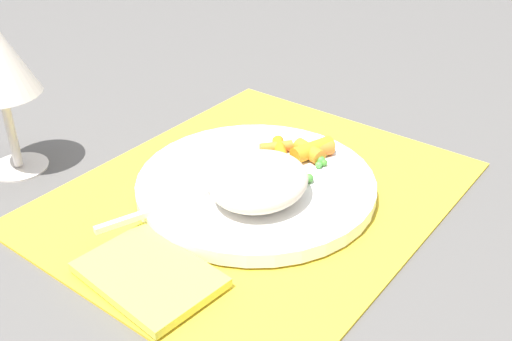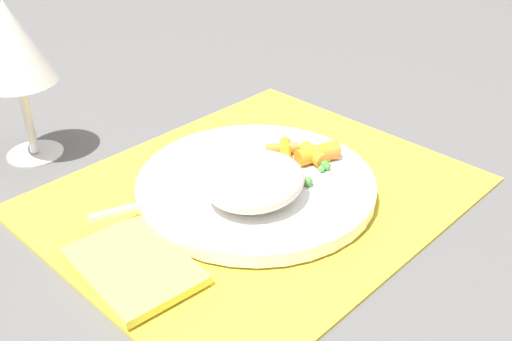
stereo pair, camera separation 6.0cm
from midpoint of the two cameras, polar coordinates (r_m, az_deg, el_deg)
name	(u,v)px [view 2 (the right image)]	position (r m, az deg, el deg)	size (l,w,h in m)	color
ground_plane	(256,195)	(0.62, 2.78, -2.47)	(2.40, 2.40, 0.00)	#565451
placemat	(256,193)	(0.62, 2.79, -2.24)	(0.41, 0.34, 0.01)	gold
plate	(256,185)	(0.61, 2.81, -1.45)	(0.24, 0.24, 0.01)	white
rice_mound	(254,181)	(0.57, 2.88, -1.07)	(0.10, 0.09, 0.04)	beige
carrot_portion	(301,155)	(0.64, 7.03, 1.39)	(0.10, 0.07, 0.02)	orange
pea_scatter	(311,167)	(0.63, 8.00, 0.22)	(0.09, 0.06, 0.01)	green
fork	(218,186)	(0.59, -0.76, -1.59)	(0.20, 0.08, 0.01)	silver
wine_glass	(12,46)	(0.68, -19.82, 11.03)	(0.08, 0.08, 0.18)	silver
napkin	(133,266)	(0.52, -8.31, -9.06)	(0.08, 0.12, 0.01)	#EAE54C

